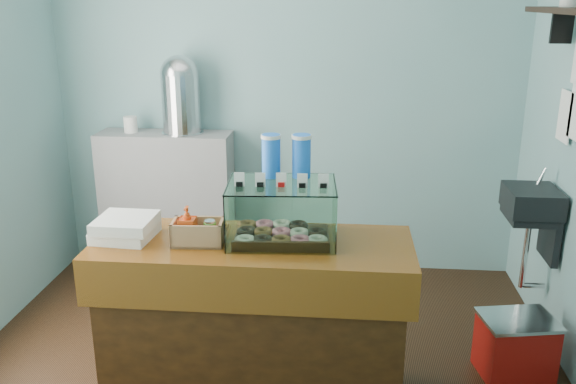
# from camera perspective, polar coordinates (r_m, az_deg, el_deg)

# --- Properties ---
(ground) EXTENTS (3.50, 3.50, 0.00)m
(ground) POSITION_cam_1_polar(r_m,az_deg,el_deg) (3.70, -2.50, -16.18)
(ground) COLOR black
(ground) RESTS_ON ground
(room_shell) EXTENTS (3.54, 3.04, 2.82)m
(room_shell) POSITION_cam_1_polar(r_m,az_deg,el_deg) (3.10, -2.42, 11.09)
(room_shell) COLOR #73A3A8
(room_shell) RESTS_ON ground
(counter) EXTENTS (1.60, 0.60, 0.90)m
(counter) POSITION_cam_1_polar(r_m,az_deg,el_deg) (3.24, -3.22, -11.94)
(counter) COLOR #47250D
(counter) RESTS_ON ground
(back_shelf) EXTENTS (1.00, 0.32, 1.10)m
(back_shelf) POSITION_cam_1_polar(r_m,az_deg,el_deg) (4.81, -11.15, -0.99)
(back_shelf) COLOR gray
(back_shelf) RESTS_ON ground
(display_case) EXTENTS (0.56, 0.43, 0.51)m
(display_case) POSITION_cam_1_polar(r_m,az_deg,el_deg) (3.05, -0.55, -1.35)
(display_case) COLOR black
(display_case) RESTS_ON counter
(condiment_crate) EXTENTS (0.26, 0.16, 0.19)m
(condiment_crate) POSITION_cam_1_polar(r_m,az_deg,el_deg) (3.04, -8.64, -3.59)
(condiment_crate) COLOR tan
(condiment_crate) RESTS_ON counter
(pastry_boxes) EXTENTS (0.30, 0.30, 0.11)m
(pastry_boxes) POSITION_cam_1_polar(r_m,az_deg,el_deg) (3.18, -14.97, -3.23)
(pastry_boxes) COLOR white
(pastry_boxes) RESTS_ON counter
(coffee_urn) EXTENTS (0.31, 0.31, 0.57)m
(coffee_urn) POSITION_cam_1_polar(r_m,az_deg,el_deg) (4.58, -10.02, 9.14)
(coffee_urn) COLOR silver
(coffee_urn) RESTS_ON back_shelf
(red_cooler) EXTENTS (0.45, 0.38, 0.36)m
(red_cooler) POSITION_cam_1_polar(r_m,az_deg,el_deg) (3.79, 20.51, -13.35)
(red_cooler) COLOR #B0130E
(red_cooler) RESTS_ON ground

